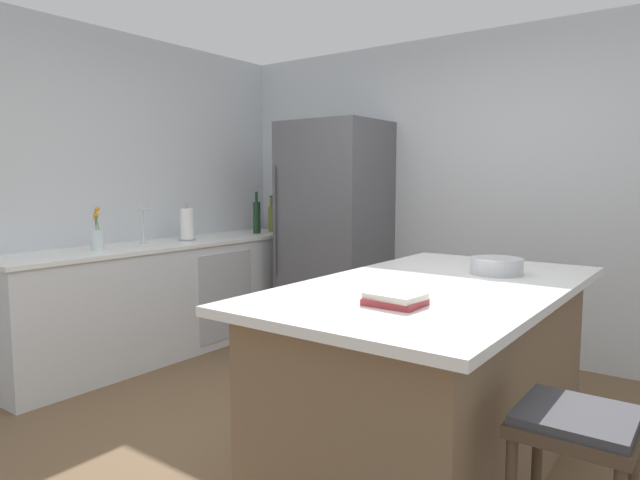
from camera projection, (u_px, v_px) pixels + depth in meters
ground_plane at (325, 456)px, 2.87m from camera, size 7.20×7.20×0.00m
wall_rear at (487, 195)px, 4.53m from camera, size 6.00×0.10×2.60m
wall_left at (60, 196)px, 4.17m from camera, size 0.10×6.00×2.60m
counter_run_left at (169, 297)px, 4.61m from camera, size 0.63×2.83×0.91m
kitchen_island at (435, 377)px, 2.69m from camera, size 1.10×2.01×0.93m
refrigerator at (334, 231)px, 4.96m from camera, size 0.84×0.74×1.92m
bar_stool at (575, 451)px, 1.76m from camera, size 0.36×0.36×0.70m
sink_faucet at (144, 225)px, 4.42m from camera, size 0.15×0.05×0.30m
flower_vase at (97, 237)px, 4.06m from camera, size 0.09×0.09×0.32m
paper_towel_roll at (187, 225)px, 4.70m from camera, size 0.14×0.14×0.31m
hot_sauce_bottle at (277, 221)px, 5.57m from camera, size 0.05×0.05×0.25m
olive_oil_bottle at (271, 218)px, 5.48m from camera, size 0.06×0.06×0.36m
vinegar_bottle at (256, 222)px, 5.46m from camera, size 0.06×0.06×0.26m
wine_bottle at (257, 217)px, 5.33m from camera, size 0.07×0.07×0.40m
cookbook_stack at (395, 299)px, 2.18m from camera, size 0.22×0.18×0.05m
mixing_bowl at (497, 266)px, 2.90m from camera, size 0.27×0.27×0.08m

